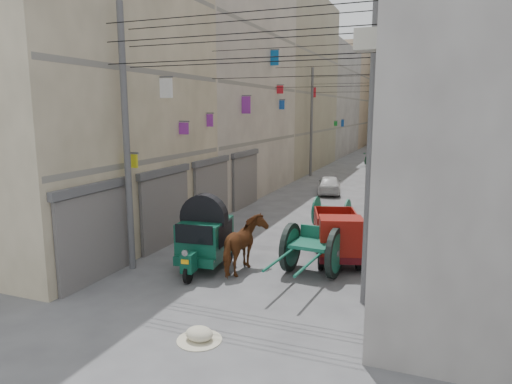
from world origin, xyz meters
The scene contains 17 objects.
building_row_left centered at (-8.00, 34.13, 6.46)m, with size 8.00×62.00×14.00m.
building_row_right centered at (8.00, 34.13, 6.46)m, with size 8.00×62.00×14.00m.
end_cap_building centered at (0.00, 66.00, 6.50)m, with size 22.00×10.00×13.00m, color gray.
shutters_left centered at (-3.92, 10.38, 1.49)m, with size 0.18×14.40×2.88m.
signboards centered at (-0.01, 21.66, 3.43)m, with size 8.22×40.52×5.67m.
ac_units centered at (3.65, 7.67, 7.43)m, with size 0.70×6.55×3.35m.
utility_poles centered at (0.00, 17.00, 4.00)m, with size 7.40×22.20×8.00m.
overhead_cables centered at (0.00, 14.40, 6.77)m, with size 7.40×22.52×1.12m.
auto_rickshaw centered at (-1.46, 6.82, 1.07)m, with size 1.67×2.64×1.81m.
tonga_cart centered at (1.80, 7.55, 0.79)m, with size 1.68×3.43×1.51m.
mini_truck centered at (2.33, 8.84, 0.81)m, with size 2.16×3.26×1.69m.
second_cart centered at (1.13, 13.45, 0.67)m, with size 1.48×1.33×1.25m.
feed_sack centered at (0.57, 2.69, 0.15)m, with size 0.61×0.49×0.31m, color beige.
horse centered at (-0.18, 7.00, 0.85)m, with size 0.91×2.00×1.69m, color #5B3315.
distant_car_white centered at (-0.67, 21.23, 0.55)m, with size 1.31×3.25×1.11m, color silver.
distant_car_grey centered at (2.55, 30.78, 0.66)m, with size 1.40×4.01×1.32m, color slate.
distant_car_green centered at (0.63, 37.15, 0.65)m, with size 1.81×4.46×1.29m, color #1D5634.
Camera 1 is at (5.05, -5.38, 4.92)m, focal length 32.00 mm.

